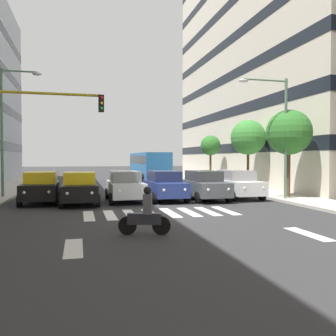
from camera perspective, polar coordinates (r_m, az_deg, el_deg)
name	(u,v)px	position (r m, az deg, el deg)	size (l,w,h in m)	color
ground_plane	(160,213)	(16.27, -1.24, -7.18)	(180.00, 180.00, 0.00)	#2D2D30
sidewalk_left	(329,205)	(20.15, 24.29, -5.40)	(2.88, 90.00, 0.15)	#B2ADA3
building_left_block_0	(273,30)	(39.55, 16.33, 20.32)	(9.99, 29.67, 30.41)	beige
crosswalk_markings	(160,213)	(16.27, -1.24, -7.16)	(6.75, 2.80, 0.01)	silver
lane_arrow_0	(308,234)	(12.76, 21.41, -9.73)	(0.50, 2.20, 0.01)	silver
lane_arrow_1	(73,248)	(10.48, -14.80, -12.16)	(0.50, 2.20, 0.01)	silver
car_0	(237,184)	(22.50, 10.88, -2.49)	(2.02, 4.44, 1.72)	silver
car_1	(204,185)	(21.29, 5.78, -2.70)	(2.02, 4.44, 1.72)	#474C51
car_2	(165,185)	(21.03, -0.54, -2.74)	(2.02, 4.44, 1.72)	navy
car_3	(125,186)	(20.68, -6.86, -2.83)	(2.02, 4.44, 1.72)	#B2B7BC
car_4	(79,188)	(19.89, -13.90, -3.05)	(2.02, 4.44, 1.72)	black
car_5	(41,187)	(21.00, -19.53, -2.85)	(2.02, 4.44, 1.72)	black
bus_behind_traffic	(149,164)	(37.92, -3.09, 0.68)	(2.78, 10.50, 3.00)	#286BAD
motorcycle_with_rider	(145,215)	(11.69, -3.61, -7.46)	(1.67, 0.54, 1.57)	black
traffic_light_gantry	(28,129)	(16.70, -21.36, 5.76)	(4.69, 0.36, 5.50)	#AD991E
street_lamp_left	(278,125)	(21.55, 17.08, 6.61)	(3.02, 0.28, 6.87)	#4C6B56
street_lamp_right	(8,120)	(23.86, -24.13, 6.98)	(2.39, 0.28, 7.73)	#4C6B56
street_tree_0	(289,132)	(22.55, 18.69, 5.37)	(2.69, 2.69, 5.20)	#513823
street_tree_1	(248,138)	(27.84, 12.63, 4.75)	(2.65, 2.65, 5.21)	#513823
street_tree_2	(211,146)	(34.60, 6.78, 3.54)	(1.92, 1.92, 4.49)	#513823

